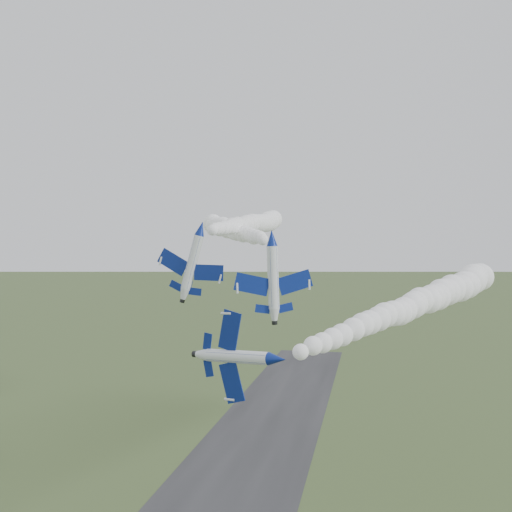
{
  "coord_description": "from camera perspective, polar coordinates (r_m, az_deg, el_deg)",
  "views": [
    {
      "loc": [
        23.02,
        -63.79,
        40.45
      ],
      "look_at": [
        6.66,
        17.01,
        39.39
      ],
      "focal_mm": 40.0,
      "sensor_mm": 36.0,
      "label": 1
    }
  ],
  "objects": [
    {
      "name": "jet_pair_right",
      "position": [
        82.93,
        1.61,
        1.84
      ],
      "size": [
        11.55,
        13.21,
        3.43
      ],
      "rotation": [
        0.0,
        -0.03,
        0.41
      ],
      "color": "white"
    },
    {
      "name": "jet_pair_left",
      "position": [
        86.31,
        -5.54,
        2.79
      ],
      "size": [
        10.32,
        12.8,
        3.93
      ],
      "rotation": [
        0.0,
        0.27,
        -0.05
      ],
      "color": "white"
    },
    {
      "name": "runway",
      "position": [
        104.7,
        -2.33,
        -21.98
      ],
      "size": [
        24.0,
        260.0,
        0.04
      ],
      "primitive_type": "cube",
      "color": "#29292B",
      "rests_on": "ground"
    },
    {
      "name": "smoke_trail_jet_pair_right",
      "position": [
        120.56,
        -2.54,
        2.67
      ],
      "size": [
        31.88,
        65.35,
        4.88
      ],
      "primitive_type": null,
      "rotation": [
        0.0,
        0.0,
        0.41
      ],
      "color": "white"
    },
    {
      "name": "jet_lead",
      "position": [
        58.72,
        2.12,
        -10.29
      ],
      "size": [
        6.32,
        11.42,
        9.75
      ],
      "rotation": [
        0.0,
        1.52,
        -0.36
      ],
      "color": "white"
    },
    {
      "name": "smoke_trail_jet_pair_left",
      "position": [
        114.59,
        -0.8,
        3.2
      ],
      "size": [
        6.87,
        52.08,
        4.5
      ],
      "primitive_type": null,
      "rotation": [
        0.0,
        0.0,
        -0.05
      ],
      "color": "white"
    },
    {
      "name": "smoke_trail_jet_lead",
      "position": [
        96.44,
        15.96,
        -4.51
      ],
      "size": [
        33.37,
        77.1,
        5.89
      ],
      "primitive_type": null,
      "rotation": [
        0.0,
        0.0,
        -0.36
      ],
      "color": "white"
    }
  ]
}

